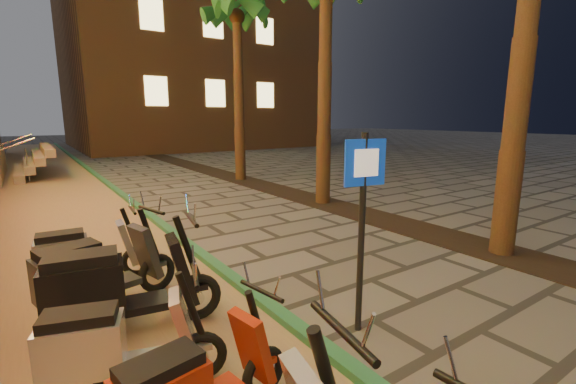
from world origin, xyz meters
TOP-DOWN VIEW (x-y plane):
  - parking_strip at (-2.60, 10.00)m, footprint 3.40×60.00m
  - green_curb at (-0.90, 10.00)m, footprint 0.18×60.00m
  - planting_strip at (3.60, 5.00)m, footprint 1.20×40.00m
  - palm_d at (3.60, 12.00)m, footprint 2.97×3.02m
  - pedestrian_sign at (-0.30, 1.62)m, footprint 0.49×0.12m
  - scooter_7 at (-2.79, 2.04)m, footprint 1.51×0.81m
  - scooter_8 at (-2.60, 3.02)m, footprint 1.86×0.80m
  - scooter_9 at (-2.70, 3.71)m, footprint 1.73×0.85m
  - scooter_10 at (-2.73, 4.68)m, footprint 1.55×0.55m

SIDE VIEW (x-z plane):
  - parking_strip at x=-2.60m, z-range 0.00..0.01m
  - planting_strip at x=3.60m, z-range 0.00..0.02m
  - green_curb at x=-0.90m, z-range 0.00..0.10m
  - scooter_7 at x=-2.79m, z-range -0.07..1.01m
  - scooter_10 at x=-2.73m, z-range -0.07..1.02m
  - scooter_9 at x=-2.70m, z-range -0.08..1.14m
  - scooter_8 at x=-2.60m, z-range -0.09..1.22m
  - pedestrian_sign at x=-0.30m, z-range 0.33..2.56m
  - palm_d at x=3.60m, z-range 2.36..9.53m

